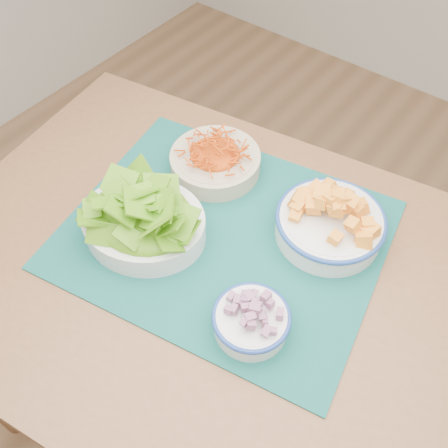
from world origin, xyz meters
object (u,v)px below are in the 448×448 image
(table, at_px, (234,303))
(squash_bowl, at_px, (331,218))
(placemat, at_px, (224,234))
(onion_bowl, at_px, (251,319))
(carrot_bowl, at_px, (215,158))
(lettuce_bowl, at_px, (143,217))

(table, xyz_separation_m, squash_bowl, (0.09, 0.19, 0.15))
(placemat, relative_size, squash_bowl, 2.84)
(squash_bowl, bearing_deg, placemat, -142.83)
(table, relative_size, squash_bowl, 6.19)
(table, distance_m, onion_bowl, 0.17)
(onion_bowl, bearing_deg, placemat, 140.07)
(onion_bowl, bearing_deg, squash_bowl, 89.64)
(carrot_bowl, height_order, squash_bowl, squash_bowl)
(placemat, bearing_deg, carrot_bowl, 123.30)
(table, height_order, placemat, placemat)
(placemat, relative_size, lettuce_bowl, 2.05)
(squash_bowl, distance_m, onion_bowl, 0.26)
(carrot_bowl, distance_m, squash_bowl, 0.28)
(squash_bowl, bearing_deg, table, -115.27)
(squash_bowl, distance_m, lettuce_bowl, 0.35)
(table, bearing_deg, placemat, 130.18)
(squash_bowl, height_order, onion_bowl, squash_bowl)
(squash_bowl, bearing_deg, carrot_bowl, 178.81)
(placemat, xyz_separation_m, onion_bowl, (0.16, -0.13, 0.03))
(carrot_bowl, bearing_deg, lettuce_bowl, -90.19)
(table, height_order, carrot_bowl, carrot_bowl)
(carrot_bowl, bearing_deg, table, -44.50)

